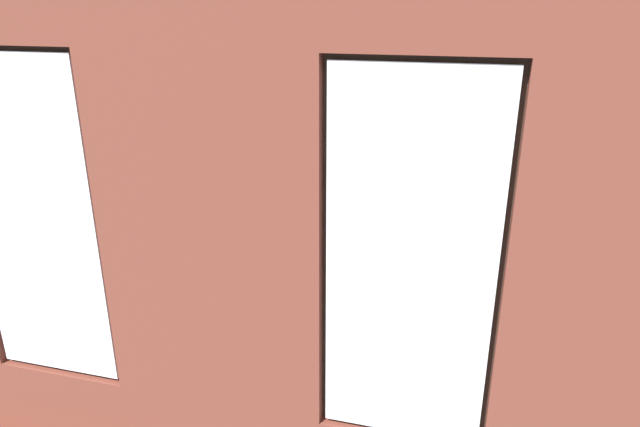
# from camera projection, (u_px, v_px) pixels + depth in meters

# --- Properties ---
(ground_plane) EXTENTS (6.91, 6.04, 0.10)m
(ground_plane) POSITION_uv_depth(u_px,v_px,m) (329.00, 291.00, 6.04)
(ground_plane) COLOR brown
(brick_wall_with_windows) EXTENTS (6.31, 0.30, 3.35)m
(brick_wall_with_windows) POSITION_uv_depth(u_px,v_px,m) (209.00, 235.00, 3.05)
(brick_wall_with_windows) COLOR brown
(brick_wall_with_windows) RESTS_ON ground_plane
(white_wall_right) EXTENTS (0.10, 5.04, 3.35)m
(white_wall_right) POSITION_uv_depth(u_px,v_px,m) (40.00, 118.00, 6.01)
(white_wall_right) COLOR silver
(white_wall_right) RESTS_ON ground_plane
(couch_by_window) EXTENTS (1.90, 0.87, 0.80)m
(couch_by_window) POSITION_uv_depth(u_px,v_px,m) (155.00, 354.00, 4.32)
(couch_by_window) COLOR black
(couch_by_window) RESTS_ON ground_plane
(couch_left) EXTENTS (1.04, 2.16, 0.80)m
(couch_left) POSITION_uv_depth(u_px,v_px,m) (593.00, 314.00, 4.87)
(couch_left) COLOR black
(couch_left) RESTS_ON ground_plane
(coffee_table) EXTENTS (1.45, 0.76, 0.45)m
(coffee_table) POSITION_uv_depth(u_px,v_px,m) (330.00, 259.00, 5.76)
(coffee_table) COLOR #A87547
(coffee_table) RESTS_ON ground_plane
(cup_ceramic) EXTENTS (0.07, 0.07, 0.08)m
(cup_ceramic) POSITION_uv_depth(u_px,v_px,m) (338.00, 256.00, 5.60)
(cup_ceramic) COLOR silver
(cup_ceramic) RESTS_ON coffee_table
(table_plant_small) EXTENTS (0.14, 0.14, 0.24)m
(table_plant_small) POSITION_uv_depth(u_px,v_px,m) (372.00, 241.00, 5.72)
(table_plant_small) COLOR brown
(table_plant_small) RESTS_ON coffee_table
(remote_black) EXTENTS (0.06, 0.17, 0.02)m
(remote_black) POSITION_uv_depth(u_px,v_px,m) (330.00, 253.00, 5.74)
(remote_black) COLOR black
(remote_black) RESTS_ON coffee_table
(media_console) EXTENTS (0.93, 0.42, 0.53)m
(media_console) POSITION_uv_depth(u_px,v_px,m) (103.00, 232.00, 6.75)
(media_console) COLOR black
(media_console) RESTS_ON ground_plane
(tv_flatscreen) EXTENTS (0.93, 0.20, 0.65)m
(tv_flatscreen) POSITION_uv_depth(u_px,v_px,m) (96.00, 185.00, 6.55)
(tv_flatscreen) COLOR black
(tv_flatscreen) RESTS_ON media_console
(potted_plant_near_tv) EXTENTS (0.70, 0.73, 1.07)m
(potted_plant_near_tv) POSITION_uv_depth(u_px,v_px,m) (92.00, 249.00, 5.71)
(potted_plant_near_tv) COLOR gray
(potted_plant_near_tv) RESTS_ON ground_plane
(potted_plant_between_couches) EXTENTS (0.56, 0.56, 1.02)m
(potted_plant_between_couches) POSITION_uv_depth(u_px,v_px,m) (336.00, 341.00, 3.91)
(potted_plant_between_couches) COLOR #47423D
(potted_plant_between_couches) RESTS_ON ground_plane
(potted_plant_corner_near_left) EXTENTS (0.93, 0.99, 1.36)m
(potted_plant_corner_near_left) POSITION_uv_depth(u_px,v_px,m) (574.00, 197.00, 7.02)
(potted_plant_corner_near_left) COLOR brown
(potted_plant_corner_near_left) RESTS_ON ground_plane
(potted_plant_foreground_right) EXTENTS (0.62, 0.62, 1.10)m
(potted_plant_foreground_right) POSITION_uv_depth(u_px,v_px,m) (194.00, 161.00, 8.18)
(potted_plant_foreground_right) COLOR brown
(potted_plant_foreground_right) RESTS_ON ground_plane
(potted_plant_mid_room_small) EXTENTS (0.20, 0.20, 0.43)m
(potted_plant_mid_room_small) POSITION_uv_depth(u_px,v_px,m) (447.00, 257.00, 6.07)
(potted_plant_mid_room_small) COLOR #9E5638
(potted_plant_mid_room_small) RESTS_ON ground_plane
(potted_plant_by_left_couch) EXTENTS (0.38, 0.38, 0.64)m
(potted_plant_by_left_couch) POSITION_uv_depth(u_px,v_px,m) (532.00, 233.00, 6.29)
(potted_plant_by_left_couch) COLOR gray
(potted_plant_by_left_couch) RESTS_ON ground_plane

